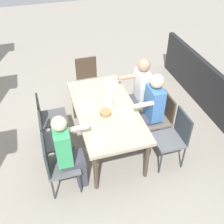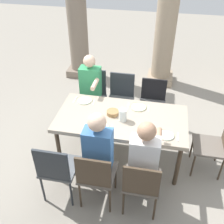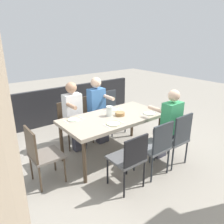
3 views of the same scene
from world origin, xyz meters
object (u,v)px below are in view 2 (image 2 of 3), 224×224
object	(u,v)px
diner_guest_third	(90,91)
bread_basket	(113,113)
chair_mid_north	(121,97)
stone_column_near	(77,17)
chair_east_north	(152,101)
plate_3	(166,135)
chair_east_south	(141,182)
dining_table	(121,121)
diner_woman_green	(144,160)
chair_west_north	(93,94)
chair_head_east	(217,143)
chair_mid_south	(96,174)
diner_man_white	(99,152)
stone_column_centre	(167,18)
plate_2	(138,107)
water_pitcher	(123,116)
chair_west_south	(57,168)
plate_0	(84,100)
plate_1	(101,127)

from	to	relation	value
diner_guest_third	bread_basket	world-z (taller)	diner_guest_third
chair_mid_north	stone_column_near	world-z (taller)	stone_column_near
chair_east_north	plate_3	size ratio (longest dim) A/B	4.15
chair_east_south	chair_east_north	bearing A→B (deg)	90.00
dining_table	diner_woman_green	bearing A→B (deg)	-60.64
bread_basket	chair_west_north	bearing A→B (deg)	121.27
chair_head_east	plate_3	xyz separation A→B (m)	(-0.71, -0.28, 0.26)
chair_mid_south	diner_man_white	bearing A→B (deg)	90.84
dining_table	bread_basket	distance (m)	0.17
chair_mid_north	diner_guest_third	xyz separation A→B (m)	(-0.49, -0.18, 0.17)
chair_head_east	diner_man_white	distance (m)	1.66
chair_head_east	stone_column_centre	size ratio (longest dim) A/B	0.32
chair_east_south	plate_2	distance (m)	1.21
chair_head_east	diner_man_white	size ratio (longest dim) A/B	0.68
chair_mid_north	diner_woman_green	size ratio (longest dim) A/B	0.70
chair_mid_north	plate_2	bearing A→B (deg)	-59.37
diner_woman_green	plate_2	xyz separation A→B (m)	(-0.19, 0.98, 0.07)
chair_east_south	stone_column_near	world-z (taller)	stone_column_near
chair_west_north	water_pitcher	bearing A→B (deg)	-54.67
chair_mid_north	stone_column_centre	world-z (taller)	stone_column_centre
diner_guest_third	plate_3	distance (m)	1.61
chair_west_south	stone_column_near	size ratio (longest dim) A/B	0.35
chair_mid_south	diner_woman_green	world-z (taller)	diner_woman_green
chair_head_east	dining_table	bearing A→B (deg)	180.00
stone_column_centre	plate_0	distance (m)	2.57
chair_west_north	diner_man_white	bearing A→B (deg)	-72.68
chair_head_east	bread_basket	distance (m)	1.50
stone_column_near	chair_mid_south	bearing A→B (deg)	-70.11
stone_column_centre	water_pitcher	bearing A→B (deg)	-99.74
chair_west_north	diner_guest_third	bearing A→B (deg)	-89.09
chair_east_north	chair_mid_north	bearing A→B (deg)	179.43
plate_0	plate_1	size ratio (longest dim) A/B	1.00
chair_west_north	stone_column_centre	distance (m)	2.18
water_pitcher	stone_column_near	bearing A→B (deg)	118.64
plate_0	diner_woman_green	bearing A→B (deg)	-44.39
chair_west_south	chair_mid_south	world-z (taller)	chair_west_south
water_pitcher	bread_basket	world-z (taller)	water_pitcher
chair_west_south	bread_basket	distance (m)	1.09
plate_0	plate_1	xyz separation A→B (m)	(0.39, -0.58, -0.00)
plate_3	chair_west_north	bearing A→B (deg)	137.57
stone_column_centre	dining_table	bearing A→B (deg)	-100.59
chair_mid_north	chair_east_south	xyz separation A→B (m)	(0.55, -1.77, -0.01)
chair_west_south	chair_east_south	distance (m)	1.04
chair_west_north	plate_1	distance (m)	1.27
dining_table	stone_column_near	bearing A→B (deg)	118.79
plate_0	bread_basket	xyz separation A→B (m)	(0.49, -0.26, 0.02)
bread_basket	chair_east_north	bearing A→B (deg)	58.25
dining_table	chair_east_south	size ratio (longest dim) A/B	2.08
plate_3	bread_basket	bearing A→B (deg)	157.51
diner_man_white	chair_head_east	bearing A→B (deg)	24.74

